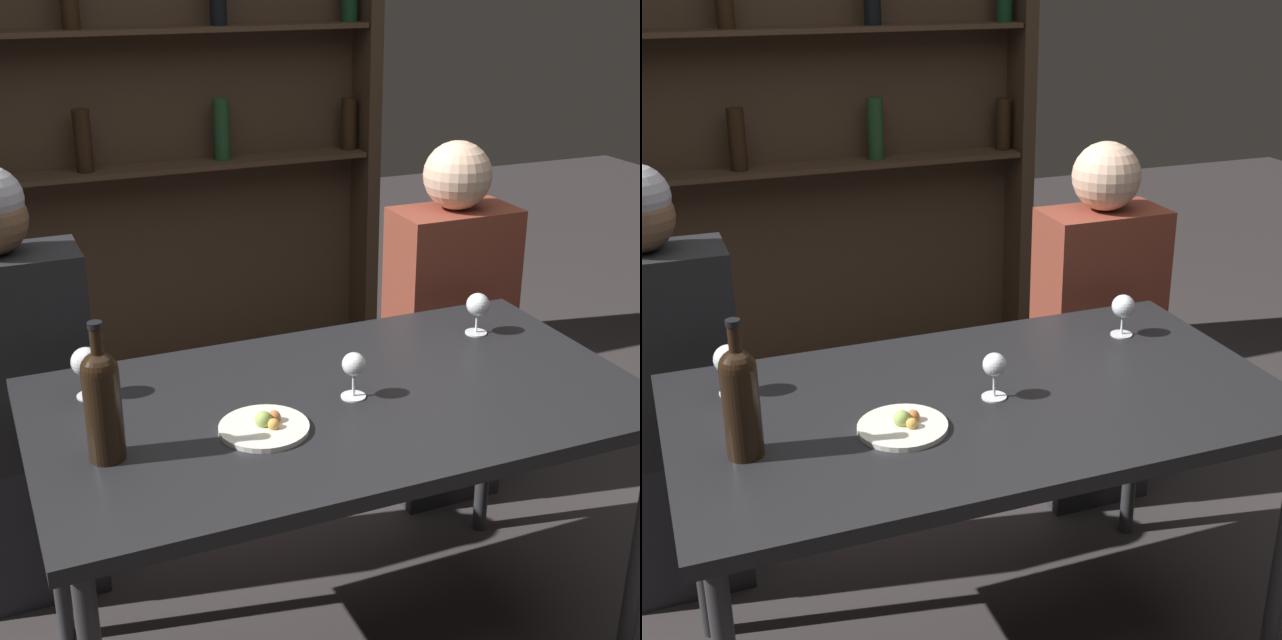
{
  "view_description": "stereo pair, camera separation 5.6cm",
  "coord_description": "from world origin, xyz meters",
  "views": [
    {
      "loc": [
        -0.77,
        -1.72,
        1.74
      ],
      "look_at": [
        0.0,
        0.12,
        0.93
      ],
      "focal_mm": 50.0,
      "sensor_mm": 36.0,
      "label": 1
    },
    {
      "loc": [
        -0.72,
        -1.74,
        1.74
      ],
      "look_at": [
        0.0,
        0.12,
        0.93
      ],
      "focal_mm": 50.0,
      "sensor_mm": 36.0,
      "label": 2
    }
  ],
  "objects": [
    {
      "name": "dining_table",
      "position": [
        0.0,
        0.0,
        0.71
      ],
      "size": [
        1.44,
        0.81,
        0.78
      ],
      "color": "black",
      "rests_on": "ground_plane"
    },
    {
      "name": "wine_glass_0",
      "position": [
        -0.55,
        0.23,
        0.86
      ],
      "size": [
        0.07,
        0.07,
        0.13
      ],
      "color": "silver",
      "rests_on": "dining_table"
    },
    {
      "name": "wine_bottle",
      "position": [
        -0.56,
        -0.07,
        0.91
      ],
      "size": [
        0.08,
        0.08,
        0.3
      ],
      "color": "black",
      "rests_on": "dining_table"
    },
    {
      "name": "seated_person_left",
      "position": [
        -0.7,
        0.6,
        0.6
      ],
      "size": [
        0.41,
        0.22,
        1.27
      ],
      "color": "#26262B",
      "rests_on": "ground_plane"
    },
    {
      "name": "food_plate_0",
      "position": [
        -0.22,
        -0.08,
        0.79
      ],
      "size": [
        0.2,
        0.2,
        0.04
      ],
      "color": "silver",
      "rests_on": "dining_table"
    },
    {
      "name": "seated_person_right",
      "position": [
        0.66,
        0.6,
        0.58
      ],
      "size": [
        0.39,
        0.22,
        1.23
      ],
      "color": "#26262B",
      "rests_on": "ground_plane"
    },
    {
      "name": "wine_rack_wall",
      "position": [
        -0.0,
        1.89,
        1.17
      ],
      "size": [
        1.94,
        0.21,
        2.29
      ],
      "color": "#38281C",
      "rests_on": "ground_plane"
    },
    {
      "name": "wine_glass_1",
      "position": [
        0.03,
        -0.02,
        0.86
      ],
      "size": [
        0.06,
        0.06,
        0.11
      ],
      "color": "silver",
      "rests_on": "dining_table"
    },
    {
      "name": "wine_glass_2",
      "position": [
        0.5,
        0.2,
        0.86
      ],
      "size": [
        0.06,
        0.06,
        0.12
      ],
      "color": "silver",
      "rests_on": "dining_table"
    }
  ]
}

